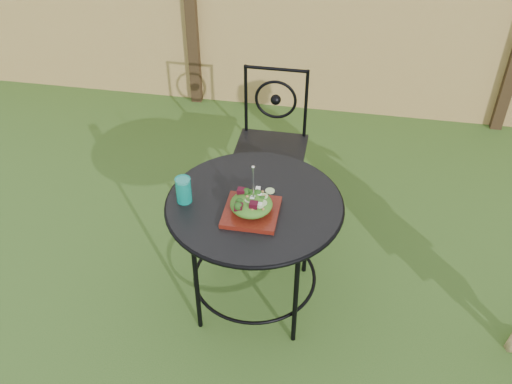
% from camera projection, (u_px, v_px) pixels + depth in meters
% --- Properties ---
extents(ground, '(60.00, 60.00, 0.00)m').
position_uv_depth(ground, '(318.00, 298.00, 3.35)').
color(ground, '#254B18').
rests_on(ground, ground).
extents(fence, '(8.00, 0.12, 1.90)m').
position_uv_depth(fence, '(353.00, 5.00, 4.45)').
color(fence, '#E0BB6E').
rests_on(fence, ground).
extents(patio_table, '(0.92, 0.92, 0.72)m').
position_uv_depth(patio_table, '(255.00, 222.00, 3.00)').
color(patio_table, black).
rests_on(patio_table, ground).
extents(patio_chair, '(0.46, 0.46, 0.95)m').
position_uv_depth(patio_chair, '(271.00, 140.00, 3.76)').
color(patio_chair, black).
rests_on(patio_chair, ground).
extents(salad_plate, '(0.27, 0.27, 0.02)m').
position_uv_depth(salad_plate, '(251.00, 212.00, 2.83)').
color(salad_plate, '#4E110B').
rests_on(salad_plate, patio_table).
extents(salad, '(0.21, 0.21, 0.08)m').
position_uv_depth(salad, '(251.00, 204.00, 2.80)').
color(salad, '#235614').
rests_on(salad, salad_plate).
extents(fork, '(0.01, 0.01, 0.18)m').
position_uv_depth(fork, '(253.00, 183.00, 2.72)').
color(fork, silver).
rests_on(fork, salad).
extents(drinking_glass, '(0.08, 0.08, 0.14)m').
position_uv_depth(drinking_glass, '(184.00, 190.00, 2.88)').
color(drinking_glass, '#0C8D7C').
rests_on(drinking_glass, patio_table).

